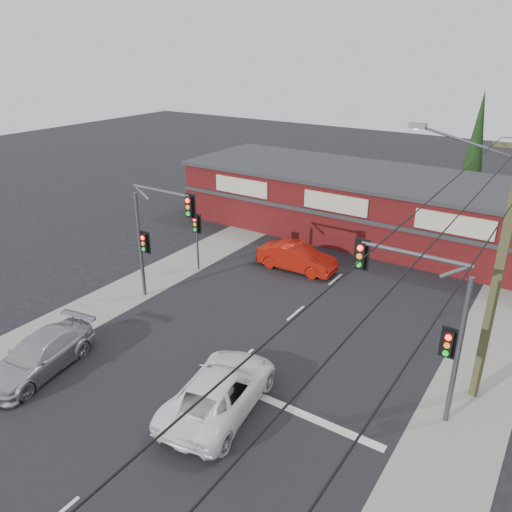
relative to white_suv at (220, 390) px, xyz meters
The scene contains 16 objects.
ground 3.10m from the white_suv, 111.13° to the left, with size 120.00×120.00×0.00m, color black.
road_strip 7.92m from the white_suv, 97.91° to the left, with size 14.00×70.00×0.01m, color black.
verge_left 12.38m from the white_suv, 140.84° to the left, with size 3.00×70.00×0.02m, color gray.
verge_right 10.79m from the white_suv, 46.47° to the left, with size 3.00×70.00×0.02m, color gray.
stop_line 2.85m from the white_suv, 28.39° to the left, with size 6.50×0.35×0.01m, color silver.
white_suv is the anchor object (origin of this frame).
silver_suv 7.64m from the white_suv, 163.45° to the right, with size 2.01×4.95×1.44m, color #ADB0B2.
red_sedan 12.47m from the white_suv, 106.58° to the left, with size 1.61×4.62×1.52m, color #A5150A.
lane_dashes 7.55m from the white_suv, 98.29° to the left, with size 0.12×46.86×0.01m.
shop_building 19.95m from the white_suv, 96.00° to the left, with size 27.30×8.40×4.22m.
conifer_near 27.32m from the white_suv, 84.85° to the left, with size 1.80×1.80×9.25m.
traffic_mast_left 9.46m from the white_suv, 147.37° to the left, with size 3.77×0.27×5.97m.
traffic_mast_right 7.62m from the white_suv, 33.39° to the left, with size 3.96×0.27×5.97m.
pedestal_signal 12.21m from the white_suv, 133.23° to the left, with size 0.55×0.27×3.38m.
utility_pole 10.39m from the white_suv, 38.51° to the left, with size 4.38×0.59×10.00m.
power_lines 11.10m from the white_suv, ahead, with size 2.01×29.00×1.22m.
Camera 1 is at (10.05, -14.08, 12.07)m, focal length 35.00 mm.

